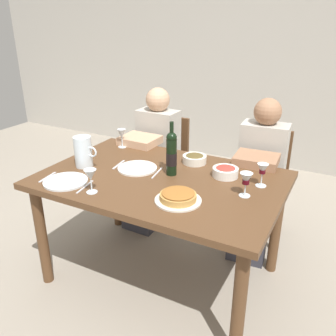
% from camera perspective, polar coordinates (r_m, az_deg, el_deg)
% --- Properties ---
extents(ground_plane, '(8.00, 8.00, 0.00)m').
position_cam_1_polar(ground_plane, '(2.67, -0.97, -16.50)').
color(ground_plane, gray).
extents(back_wall, '(8.00, 0.10, 2.80)m').
position_cam_1_polar(back_wall, '(4.40, 15.45, 18.33)').
color(back_wall, '#B2ADA3').
rests_on(back_wall, ground).
extents(dining_table, '(1.50, 1.00, 0.76)m').
position_cam_1_polar(dining_table, '(2.30, -1.08, -3.55)').
color(dining_table, brown).
rests_on(dining_table, ground).
extents(wine_bottle, '(0.07, 0.07, 0.35)m').
position_cam_1_polar(wine_bottle, '(2.25, 0.56, 2.33)').
color(wine_bottle, black).
rests_on(wine_bottle, dining_table).
extents(water_pitcher, '(0.17, 0.12, 0.21)m').
position_cam_1_polar(water_pitcher, '(2.46, -13.26, 2.28)').
color(water_pitcher, silver).
rests_on(water_pitcher, dining_table).
extents(baked_tart, '(0.26, 0.26, 0.06)m').
position_cam_1_polar(baked_tart, '(1.96, 1.61, -4.57)').
color(baked_tart, silver).
rests_on(baked_tart, dining_table).
extents(salad_bowl, '(0.16, 0.16, 0.07)m').
position_cam_1_polar(salad_bowl, '(2.29, 9.10, -0.52)').
color(salad_bowl, white).
rests_on(salad_bowl, dining_table).
extents(olive_bowl, '(0.16, 0.16, 0.06)m').
position_cam_1_polar(olive_bowl, '(2.48, 4.23, 1.53)').
color(olive_bowl, silver).
rests_on(olive_bowl, dining_table).
extents(wine_glass_left_diner, '(0.07, 0.07, 0.14)m').
position_cam_1_polar(wine_glass_left_diner, '(2.17, 14.77, -0.33)').
color(wine_glass_left_diner, silver).
rests_on(wine_glass_left_diner, dining_table).
extents(wine_glass_right_diner, '(0.06, 0.06, 0.14)m').
position_cam_1_polar(wine_glass_right_diner, '(2.77, -7.35, 5.26)').
color(wine_glass_right_diner, silver).
rests_on(wine_glass_right_diner, dining_table).
extents(wine_glass_centre, '(0.07, 0.07, 0.14)m').
position_cam_1_polar(wine_glass_centre, '(2.07, -12.20, -1.23)').
color(wine_glass_centre, silver).
rests_on(wine_glass_centre, dining_table).
extents(wine_glass_spare, '(0.07, 0.07, 0.14)m').
position_cam_1_polar(wine_glass_spare, '(2.03, 12.27, -1.84)').
color(wine_glass_spare, silver).
rests_on(wine_glass_spare, dining_table).
extents(dinner_plate_left_setting, '(0.27, 0.27, 0.01)m').
position_cam_1_polar(dinner_plate_left_setting, '(2.28, -15.94, -2.05)').
color(dinner_plate_left_setting, silver).
rests_on(dinner_plate_left_setting, dining_table).
extents(dinner_plate_right_setting, '(0.26, 0.26, 0.01)m').
position_cam_1_polar(dinner_plate_right_setting, '(2.39, -4.88, -0.02)').
color(dinner_plate_right_setting, white).
rests_on(dinner_plate_right_setting, dining_table).
extents(fork_left_setting, '(0.04, 0.16, 0.00)m').
position_cam_1_polar(fork_left_setting, '(2.38, -18.58, -1.38)').
color(fork_left_setting, silver).
rests_on(fork_left_setting, dining_table).
extents(knife_left_setting, '(0.04, 0.18, 0.00)m').
position_cam_1_polar(knife_left_setting, '(2.18, -13.05, -2.94)').
color(knife_left_setting, silver).
rests_on(knife_left_setting, dining_table).
extents(knife_right_setting, '(0.04, 0.18, 0.00)m').
position_cam_1_polar(knife_right_setting, '(2.32, -1.75, -0.78)').
color(knife_right_setting, silver).
rests_on(knife_right_setting, dining_table).
extents(spoon_right_setting, '(0.04, 0.16, 0.00)m').
position_cam_1_polar(spoon_right_setting, '(2.47, -7.82, 0.53)').
color(spoon_right_setting, silver).
rests_on(spoon_right_setting, dining_table).
extents(chair_left, '(0.41, 0.41, 0.87)m').
position_cam_1_polar(chair_left, '(3.28, -0.45, 1.50)').
color(chair_left, brown).
rests_on(chair_left, ground).
extents(diner_left, '(0.35, 0.51, 1.16)m').
position_cam_1_polar(diner_left, '(3.04, -2.66, 2.17)').
color(diner_left, '#B7B2A8').
rests_on(diner_left, ground).
extents(chair_right, '(0.43, 0.43, 0.87)m').
position_cam_1_polar(chair_right, '(3.01, 14.86, -1.36)').
color(chair_right, brown).
rests_on(chair_right, ground).
extents(diner_right, '(0.35, 0.52, 1.16)m').
position_cam_1_polar(diner_right, '(2.74, 14.18, -0.93)').
color(diner_right, '#B7B2A8').
rests_on(diner_right, ground).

